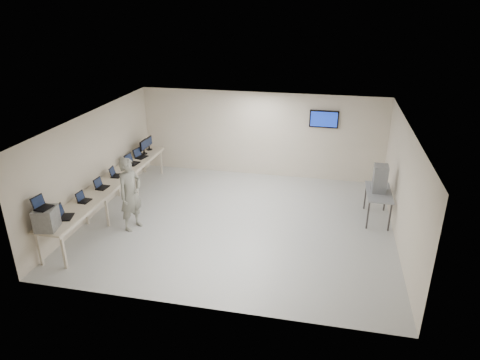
% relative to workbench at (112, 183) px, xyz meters
% --- Properties ---
extents(room, '(8.01, 7.01, 2.81)m').
position_rel_workbench_xyz_m(room, '(3.62, 0.06, 0.58)').
color(room, beige).
rests_on(room, ground).
extents(workbench, '(0.76, 6.00, 0.90)m').
position_rel_workbench_xyz_m(workbench, '(0.00, 0.00, 0.00)').
color(workbench, tan).
rests_on(workbench, ground).
extents(equipment_box, '(0.51, 0.56, 0.50)m').
position_rel_workbench_xyz_m(equipment_box, '(-0.06, -2.75, 0.32)').
color(equipment_box, gray).
rests_on(equipment_box, workbench).
extents(laptop_on_box, '(0.33, 0.38, 0.27)m').
position_rel_workbench_xyz_m(laptop_on_box, '(-0.12, -2.75, 0.65)').
color(laptop_on_box, black).
rests_on(laptop_on_box, equipment_box).
extents(laptop_0, '(0.41, 0.44, 0.30)m').
position_rel_workbench_xyz_m(laptop_0, '(-0.03, -2.20, 0.15)').
color(laptop_0, black).
rests_on(laptop_0, workbench).
extents(laptop_1, '(0.28, 0.33, 0.25)m').
position_rel_workbench_xyz_m(laptop_1, '(-0.06, -1.34, 0.14)').
color(laptop_1, black).
rests_on(laptop_1, workbench).
extents(laptop_2, '(0.30, 0.36, 0.27)m').
position_rel_workbench_xyz_m(laptop_2, '(-0.04, -0.51, 0.14)').
color(laptop_2, black).
rests_on(laptop_2, workbench).
extents(laptop_3, '(0.31, 0.36, 0.26)m').
position_rel_workbench_xyz_m(laptop_3, '(-0.05, 0.32, 0.14)').
color(laptop_3, black).
rests_on(laptop_3, workbench).
extents(laptop_4, '(0.37, 0.42, 0.31)m').
position_rel_workbench_xyz_m(laptop_4, '(-0.02, 1.32, 0.15)').
color(laptop_4, black).
rests_on(laptop_4, workbench).
extents(laptop_5, '(0.38, 0.42, 0.29)m').
position_rel_workbench_xyz_m(laptop_5, '(-0.01, 1.90, 0.15)').
color(laptop_5, black).
rests_on(laptop_5, workbench).
extents(monitor_near, '(0.20, 0.46, 0.45)m').
position_rel_workbench_xyz_m(monitor_near, '(-0.01, 2.25, 0.35)').
color(monitor_near, black).
rests_on(monitor_near, workbench).
extents(monitor_far, '(0.19, 0.44, 0.43)m').
position_rel_workbench_xyz_m(monitor_far, '(-0.01, 2.67, 0.33)').
color(monitor_far, black).
rests_on(monitor_far, workbench).
extents(soldier, '(0.69, 0.83, 1.93)m').
position_rel_workbench_xyz_m(soldier, '(0.97, -0.84, 0.14)').
color(soldier, slate).
rests_on(soldier, ground).
extents(side_table, '(0.64, 1.37, 0.82)m').
position_rel_workbench_xyz_m(side_table, '(7.19, 0.95, -0.08)').
color(side_table, gray).
rests_on(side_table, ground).
extents(storage_bins, '(0.35, 0.39, 0.74)m').
position_rel_workbench_xyz_m(storage_bins, '(7.17, 0.95, 0.37)').
color(storage_bins, gray).
rests_on(storage_bins, side_table).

